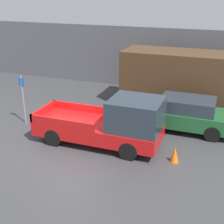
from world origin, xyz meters
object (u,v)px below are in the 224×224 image
object	(u,v)px
pickup_truck	(111,124)
car	(185,114)
traffic_cone	(175,155)
delivery_truck	(194,79)
parking_sign	(23,97)

from	to	relation	value
pickup_truck	car	bearing A→B (deg)	45.56
traffic_cone	delivery_truck	bearing A→B (deg)	91.62
pickup_truck	traffic_cone	bearing A→B (deg)	-8.56
car	parking_sign	world-z (taller)	parking_sign
delivery_truck	traffic_cone	xyz separation A→B (m)	(0.17, -6.14, -1.36)
car	delivery_truck	bearing A→B (deg)	90.97
pickup_truck	traffic_cone	distance (m)	2.89
delivery_truck	parking_sign	bearing A→B (deg)	-145.84
parking_sign	traffic_cone	world-z (taller)	parking_sign
parking_sign	traffic_cone	bearing A→B (deg)	-8.36
car	delivery_truck	size ratio (longest dim) A/B	0.52
delivery_truck	car	bearing A→B (deg)	-89.03
pickup_truck	delivery_truck	distance (m)	6.32
parking_sign	pickup_truck	bearing A→B (deg)	-8.25
pickup_truck	delivery_truck	bearing A→B (deg)	65.61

